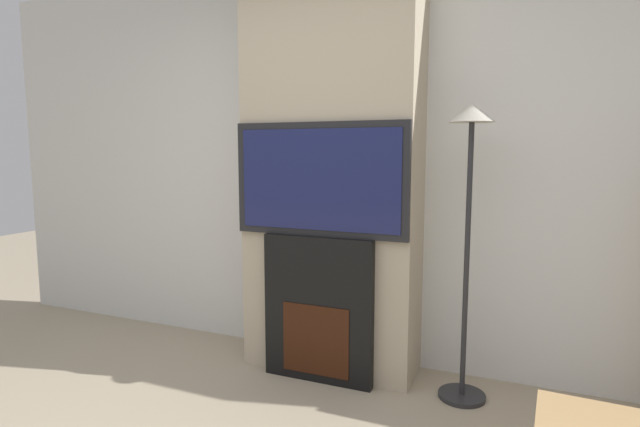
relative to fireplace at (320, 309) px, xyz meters
name	(u,v)px	position (x,y,z in m)	size (l,w,h in m)	color
wall_back	(345,161)	(0.00, 0.43, 0.90)	(6.00, 0.06, 2.70)	silver
chimney_breast	(332,162)	(0.00, 0.20, 0.90)	(1.10, 0.40, 2.70)	tan
fireplace	(320,309)	(0.00, 0.00, 0.00)	(0.70, 0.15, 0.91)	black
television	(320,180)	(0.00, 0.00, 0.80)	(1.10, 0.07, 0.68)	black
floor_lamp	(469,195)	(0.86, 0.08, 0.73)	(0.27, 0.27, 1.67)	#262628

